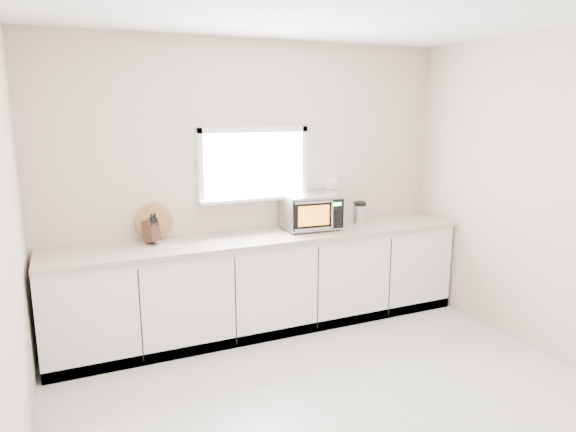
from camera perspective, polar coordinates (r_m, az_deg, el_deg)
ground at (r=3.74m, az=7.97°, el=-21.96°), size 4.00×4.00×0.00m
back_wall at (r=4.96m, az=-3.82°, el=3.63°), size 4.00×0.17×2.70m
cabinets at (r=4.91m, az=-2.47°, el=-7.55°), size 3.92×0.60×0.88m
countertop at (r=4.77m, az=-2.48°, el=-2.37°), size 3.92×0.64×0.04m
microwave at (r=4.97m, az=2.55°, el=0.58°), size 0.56×0.47×0.34m
knife_block at (r=4.59m, az=-14.91°, el=-1.57°), size 0.15×0.21×0.27m
cutting_board at (r=4.71m, az=-14.64°, el=-0.64°), size 0.33×0.08×0.33m
coffee_grinder at (r=5.27m, az=7.97°, el=0.41°), size 0.13×0.13×0.23m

